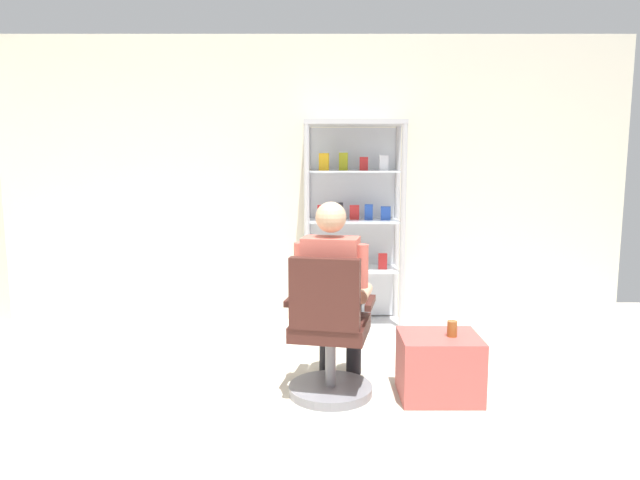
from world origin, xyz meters
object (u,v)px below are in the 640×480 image
at_px(seated_shopkeeper, 335,286).
at_px(display_cabinet_main, 355,224).
at_px(tea_glass, 454,329).
at_px(office_chair, 331,340).
at_px(storage_crate, 441,366).

bearing_deg(seated_shopkeeper, display_cabinet_main, 81.87).
bearing_deg(tea_glass, office_chair, 179.61).
bearing_deg(tea_glass, storage_crate, 165.05).
bearing_deg(office_chair, storage_crate, 1.12).
bearing_deg(storage_crate, seated_shopkeeper, 168.09).
bearing_deg(storage_crate, display_cabinet_main, 106.03).
distance_m(display_cabinet_main, tea_glass, 1.83).
distance_m(office_chair, seated_shopkeeper, 0.36).
distance_m(display_cabinet_main, storage_crate, 1.88).
bearing_deg(seated_shopkeeper, storage_crate, -11.91).
height_order(office_chair, seated_shopkeeper, seated_shopkeeper).
xyz_separation_m(display_cabinet_main, storage_crate, (0.48, -1.66, -0.76)).
height_order(display_cabinet_main, office_chair, display_cabinet_main).
xyz_separation_m(office_chair, tea_glass, (0.80, -0.01, 0.08)).
bearing_deg(office_chair, tea_glass, -0.39).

